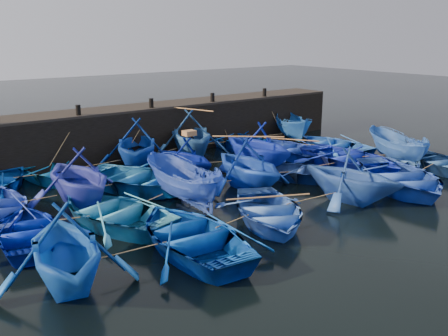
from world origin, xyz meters
TOP-DOWN VIEW (x-y plane):
  - ground at (0.00, 0.00)m, footprint 120.00×120.00m
  - quay_wall at (0.00, 10.50)m, footprint 26.00×2.50m
  - quay_top at (0.00, 10.50)m, footprint 26.00×2.50m
  - bollard_1 at (-4.00, 9.60)m, footprint 0.24×0.24m
  - bollard_2 at (0.00, 9.60)m, footprint 0.24×0.24m
  - bollard_3 at (4.00, 9.60)m, footprint 0.24×0.24m
  - bollard_4 at (8.00, 9.60)m, footprint 0.24×0.24m
  - boat_1 at (-5.85, 7.62)m, footprint 4.56×5.31m
  - boat_2 at (-1.87, 7.83)m, footprint 5.86×6.10m
  - boat_3 at (1.56, 8.27)m, footprint 5.56×5.96m
  - boat_4 at (4.80, 8.01)m, footprint 3.84×5.08m
  - boat_5 at (8.81, 7.79)m, footprint 3.36×4.59m
  - boat_7 at (-6.17, 4.33)m, footprint 3.95×4.56m
  - boat_8 at (-3.59, 4.44)m, footprint 5.61×6.43m
  - boat_9 at (-0.92, 5.02)m, footprint 3.64×4.07m
  - boat_10 at (2.82, 4.21)m, footprint 3.99×4.60m
  - boat_11 at (5.82, 4.92)m, footprint 3.77×4.84m
  - boat_12 at (8.38, 4.11)m, footprint 3.41×4.72m
  - boat_13 at (-8.90, 1.78)m, footprint 3.92×4.82m
  - boat_14 at (-6.07, 1.50)m, footprint 4.90×5.86m
  - boat_15 at (-2.91, 2.03)m, footprint 1.77×4.47m
  - boat_16 at (0.28, 1.90)m, footprint 4.05×4.59m
  - boat_17 at (3.24, 1.32)m, footprint 4.76×5.07m
  - boat_18 at (6.17, 1.18)m, footprint 4.30×5.82m
  - boat_19 at (9.21, 0.76)m, footprint 2.79×4.49m
  - boat_20 at (-8.94, -1.76)m, footprint 4.60×5.05m
  - boat_21 at (-5.08, -1.90)m, footprint 4.21×5.57m
  - boat_22 at (-1.72, -1.64)m, footprint 5.19×5.75m
  - boat_23 at (2.50, -1.81)m, footprint 4.31×4.76m
  - boat_24 at (5.35, -2.14)m, footprint 6.27×6.96m
  - boat_25 at (9.52, -1.67)m, footprint 4.43×5.09m
  - wooden_crate at (-0.62, 5.02)m, footprint 0.54×0.45m
  - mooring_ropes at (0.08, 4.87)m, footprint 17.48×11.68m
  - loose_oars at (1.48, 3.36)m, footprint 9.80×11.99m

SIDE VIEW (x-z plane):
  - ground at x=0.00m, z-range 0.00..0.00m
  - boat_17 at x=3.24m, z-range 0.00..0.86m
  - boat_13 at x=-8.90m, z-range 0.00..0.88m
  - boat_25 at x=9.52m, z-range 0.00..0.88m
  - boat_11 at x=5.82m, z-range 0.00..0.92m
  - boat_1 at x=-5.85m, z-range 0.00..0.93m
  - boat_12 at x=8.38m, z-range 0.00..0.97m
  - boat_22 at x=-1.72m, z-range 0.00..0.98m
  - boat_4 at x=4.80m, z-range 0.00..1.00m
  - boat_14 at x=-6.07m, z-range 0.00..1.05m
  - boat_21 at x=-5.08m, z-range 0.00..1.09m
  - boat_8 at x=-3.59m, z-range 0.00..1.11m
  - boat_18 at x=6.17m, z-range 0.00..1.17m
  - boat_24 at x=5.35m, z-range 0.00..1.19m
  - boat_19 at x=9.21m, z-range 0.00..1.63m
  - boat_5 at x=8.81m, z-range 0.00..1.67m
  - boat_15 at x=-2.91m, z-range 0.00..1.72m
  - mooring_ropes at x=0.08m, z-range -0.18..1.92m
  - boat_9 at x=-0.92m, z-range 0.00..1.94m
  - boat_23 at x=2.50m, z-range 0.00..2.19m
  - boat_16 at x=0.28m, z-range 0.00..2.27m
  - boat_20 at x=-8.94m, z-range 0.00..2.28m
  - boat_7 at x=-6.17m, z-range 0.00..2.36m
  - boat_10 at x=2.82m, z-range 0.00..2.39m
  - boat_2 at x=-1.87m, z-range 0.00..2.48m
  - quay_wall at x=0.00m, z-range 0.00..2.50m
  - boat_3 at x=1.56m, z-range 0.00..2.54m
  - loose_oars at x=1.48m, z-range 0.87..2.55m
  - wooden_crate at x=-0.62m, z-range 1.94..2.18m
  - quay_top at x=0.00m, z-range 2.50..2.62m
  - bollard_1 at x=-4.00m, z-range 2.62..3.12m
  - bollard_2 at x=0.00m, z-range 2.62..3.12m
  - bollard_3 at x=4.00m, z-range 2.62..3.12m
  - bollard_4 at x=8.00m, z-range 2.62..3.12m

